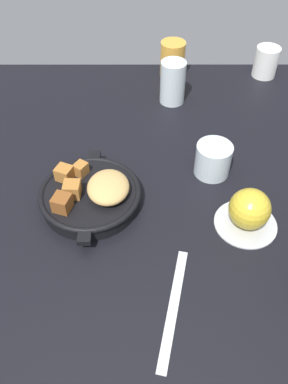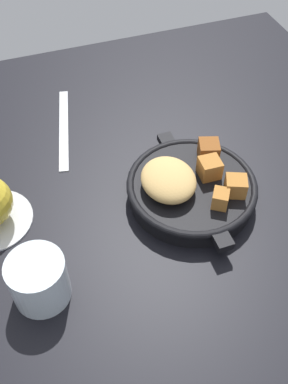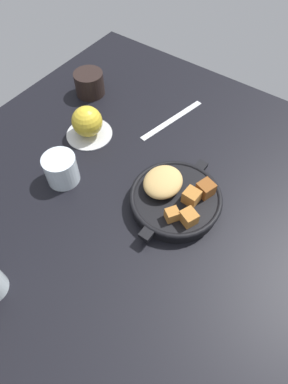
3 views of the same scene
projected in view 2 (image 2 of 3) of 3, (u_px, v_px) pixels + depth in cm
name	position (u px, v px, depth cm)	size (l,w,h in cm)	color
ground_plane	(148.00, 231.00, 68.04)	(104.22, 99.09, 2.40)	black
cast_iron_skillet	(190.00, 187.00, 68.90)	(24.47, 20.23, 6.78)	black
butter_knife	(64.00, 128.00, 81.50)	(21.94, 1.60, 0.36)	silver
water_glass_short	(39.00, 280.00, 57.14)	(7.61, 7.61, 7.10)	silver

